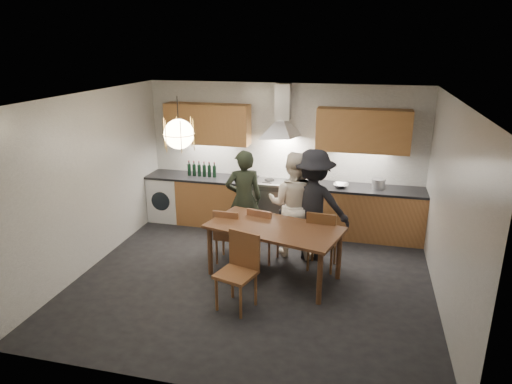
% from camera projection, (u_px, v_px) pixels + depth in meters
% --- Properties ---
extents(ground, '(5.00, 5.00, 0.00)m').
position_uv_depth(ground, '(254.00, 279.00, 6.60)').
color(ground, black).
rests_on(ground, ground).
extents(room_shell, '(5.02, 4.52, 2.61)m').
position_uv_depth(room_shell, '(253.00, 165.00, 6.07)').
color(room_shell, white).
rests_on(room_shell, ground).
extents(counter_run, '(5.00, 0.62, 0.90)m').
position_uv_depth(counter_run, '(281.00, 206.00, 8.25)').
color(counter_run, '#B77B46').
rests_on(counter_run, ground).
extents(range_stove, '(0.90, 0.60, 0.92)m').
position_uv_depth(range_stove, '(279.00, 206.00, 8.26)').
color(range_stove, silver).
rests_on(range_stove, ground).
extents(wall_fixtures, '(4.30, 0.54, 1.10)m').
position_uv_depth(wall_fixtures, '(282.00, 126.00, 7.92)').
color(wall_fixtures, '#C2864A').
rests_on(wall_fixtures, ground).
extents(pendant_lamp, '(0.43, 0.43, 0.70)m').
position_uv_depth(pendant_lamp, '(179.00, 134.00, 6.08)').
color(pendant_lamp, black).
rests_on(pendant_lamp, ground).
extents(dining_table, '(2.04, 1.38, 0.79)m').
position_uv_depth(dining_table, '(274.00, 232.00, 6.48)').
color(dining_table, brown).
rests_on(dining_table, ground).
extents(chair_back_left, '(0.40, 0.40, 0.89)m').
position_uv_depth(chair_back_left, '(228.00, 233.00, 6.94)').
color(chair_back_left, brown).
rests_on(chair_back_left, ground).
extents(chair_back_mid, '(0.48, 0.48, 0.89)m').
position_uv_depth(chair_back_mid, '(262.00, 231.00, 6.98)').
color(chair_back_mid, brown).
rests_on(chair_back_mid, ground).
extents(chair_back_right, '(0.46, 0.46, 0.95)m').
position_uv_depth(chair_back_right, '(322.00, 237.00, 6.71)').
color(chair_back_right, brown).
rests_on(chair_back_right, ground).
extents(chair_front, '(0.56, 0.56, 0.99)m').
position_uv_depth(chair_front, '(240.00, 265.00, 5.80)').
color(chair_front, brown).
rests_on(chair_front, ground).
extents(person_left, '(0.71, 0.60, 1.65)m').
position_uv_depth(person_left, '(244.00, 199.00, 7.44)').
color(person_left, black).
rests_on(person_left, ground).
extents(person_mid, '(0.86, 0.70, 1.69)m').
position_uv_depth(person_mid, '(293.00, 204.00, 7.15)').
color(person_mid, white).
rests_on(person_mid, ground).
extents(person_right, '(1.17, 0.71, 1.75)m').
position_uv_depth(person_right, '(313.00, 205.00, 7.04)').
color(person_right, black).
rests_on(person_right, ground).
extents(mixing_bowl, '(0.27, 0.27, 0.06)m').
position_uv_depth(mixing_bowl, '(341.00, 185.00, 7.81)').
color(mixing_bowl, silver).
rests_on(mixing_bowl, counter_run).
extents(stock_pot, '(0.25, 0.25, 0.16)m').
position_uv_depth(stock_pot, '(378.00, 184.00, 7.74)').
color(stock_pot, '#BABBBE').
rests_on(stock_pot, counter_run).
extents(wine_bottles, '(0.56, 0.07, 0.28)m').
position_uv_depth(wine_bottles, '(202.00, 169.00, 8.41)').
color(wine_bottles, black).
rests_on(wine_bottles, counter_run).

